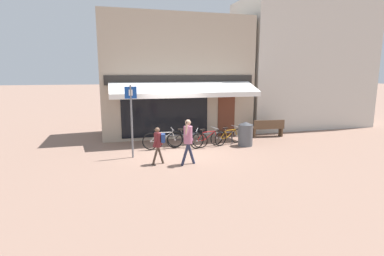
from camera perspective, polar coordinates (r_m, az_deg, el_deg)
The scene contains 13 objects.
ground_plane at distance 12.14m, azimuth -2.21°, elevation -4.74°, with size 160.00×160.00×0.00m, color #846656.
shop_front at distance 15.92m, azimuth -3.14°, elevation 9.72°, with size 7.61×4.42×5.99m.
neighbour_building at distance 19.63m, azimuth 19.99°, elevation 11.13°, with size 7.71×4.00×7.26m.
bike_rack_rail at distance 13.09m, azimuth 0.78°, elevation -1.49°, with size 3.51×0.04×0.57m.
bicycle_silver at distance 12.71m, azimuth -5.55°, elevation -2.28°, with size 1.77×0.52×0.87m.
bicycle_black at distance 12.86m, azimuth -0.93°, elevation -2.17°, with size 1.66×0.90×0.85m.
bicycle_red at distance 12.99m, azimuth 2.88°, elevation -2.05°, with size 1.69×0.69×0.84m.
bicycle_orange at distance 13.55m, azimuth 7.01°, elevation -1.63°, with size 1.59×0.73×0.82m.
pedestrian_adult at distance 10.37m, azimuth -0.76°, elevation -1.69°, with size 0.57×0.46×1.62m.
pedestrian_child at distance 10.52m, azimuth -6.40°, elevation -2.50°, with size 0.51×0.34×1.33m.
litter_bin at distance 13.40m, azimuth 10.15°, elevation -1.09°, with size 0.65×0.65×1.07m.
parking_sign at distance 11.37m, azimuth -11.47°, elevation 2.59°, with size 0.44×0.07×2.75m.
park_bench at distance 15.54m, azimuth 14.27°, elevation 0.05°, with size 1.64×0.62×0.87m.
Camera 1 is at (-2.66, -11.41, 3.16)m, focal length 28.00 mm.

